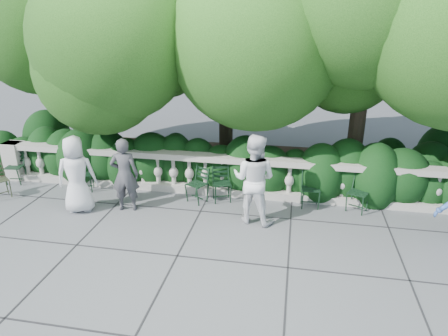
% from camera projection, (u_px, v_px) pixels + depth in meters
% --- Properties ---
extents(ground, '(90.00, 90.00, 0.00)m').
position_uv_depth(ground, '(215.00, 231.00, 8.11)').
color(ground, '#515359').
rests_on(ground, ground).
extents(balustrade, '(12.00, 0.44, 1.00)m').
position_uv_depth(balustrade, '(230.00, 176.00, 9.59)').
color(balustrade, '#9E998E').
rests_on(balustrade, ground).
extents(shrub_hedge, '(15.00, 2.60, 1.70)m').
position_uv_depth(shrub_hedge, '(237.00, 176.00, 10.86)').
color(shrub_hedge, black).
rests_on(shrub_hedge, ground).
extents(tree_canopy, '(15.04, 6.52, 6.78)m').
position_uv_depth(tree_canopy, '(269.00, 22.00, 9.50)').
color(tree_canopy, '#3F3023').
rests_on(tree_canopy, ground).
extents(chair_a, '(0.50, 0.53, 0.84)m').
position_uv_depth(chair_a, '(14.00, 185.00, 10.30)').
color(chair_a, black).
rests_on(chair_a, ground).
extents(chair_b, '(0.58, 0.60, 0.84)m').
position_uv_depth(chair_b, '(85.00, 193.00, 9.85)').
color(chair_b, black).
rests_on(chair_b, ground).
extents(chair_c, '(0.62, 0.63, 0.84)m').
position_uv_depth(chair_c, '(193.00, 204.00, 9.30)').
color(chair_c, black).
rests_on(chair_c, ground).
extents(chair_d, '(0.58, 0.60, 0.84)m').
position_uv_depth(chair_d, '(223.00, 203.00, 9.30)').
color(chair_d, black).
rests_on(chair_d, ground).
extents(chair_e, '(0.60, 0.62, 0.84)m').
position_uv_depth(chair_e, '(354.00, 213.00, 8.84)').
color(chair_e, black).
rests_on(chair_e, ground).
extents(chair_f, '(0.48, 0.51, 0.84)m').
position_uv_depth(chair_f, '(310.00, 209.00, 9.02)').
color(chair_f, black).
rests_on(chair_f, ground).
extents(chair_weathered, '(0.65, 0.64, 0.84)m').
position_uv_depth(chair_weathered, '(4.00, 199.00, 9.51)').
color(chair_weathered, black).
rests_on(chair_weathered, ground).
extents(person_businessman, '(0.97, 0.77, 1.73)m').
position_uv_depth(person_businessman, '(76.00, 175.00, 8.68)').
color(person_businessman, silver).
rests_on(person_businessman, ground).
extents(person_woman_grey, '(0.68, 0.51, 1.67)m').
position_uv_depth(person_woman_grey, '(125.00, 175.00, 8.74)').
color(person_woman_grey, '#404045').
rests_on(person_woman_grey, ground).
extents(person_casual_man, '(1.07, 0.92, 1.91)m').
position_uv_depth(person_casual_man, '(254.00, 179.00, 8.20)').
color(person_casual_man, white).
rests_on(person_casual_man, ground).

